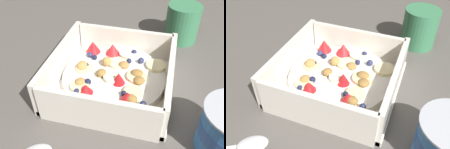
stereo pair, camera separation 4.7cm
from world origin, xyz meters
The scene contains 5 objects.
ground_plane centered at (0.00, 0.00, 0.00)m, with size 2.40×2.40×0.00m, color #56514C.
fruit_bowl centered at (0.00, 0.00, 0.02)m, with size 0.22×0.22×0.07m.
spoon centered at (0.19, -0.10, 0.00)m, with size 0.11×0.16×0.01m.
yogurt_cup centered at (0.10, 0.20, 0.04)m, with size 0.09×0.09×0.08m.
coffee_mug centered at (-0.21, 0.12, 0.05)m, with size 0.11×0.08×0.09m.
Camera 2 is at (0.34, 0.13, 0.33)m, focal length 39.54 mm.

